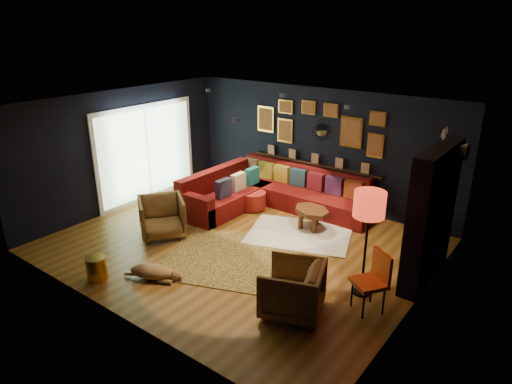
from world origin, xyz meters
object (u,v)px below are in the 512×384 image
Objects in this scene: dog at (152,269)px; sectional at (270,194)px; armchair_left at (162,215)px; floor_lamp at (369,209)px; orange_chair at (374,277)px; armchair_right at (292,287)px; coffee_table at (311,213)px; pouf at (253,200)px; gold_stool at (97,268)px.

sectional is at bearing 69.50° from dog.
floor_lamp is at bearing -47.87° from armchair_left.
dog is (1.07, -1.20, -0.25)m from armchair_left.
floor_lamp is at bearing 168.68° from orange_chair.
armchair_right is (2.53, -3.01, 0.10)m from sectional.
orange_chair reaches higher than sectional.
coffee_table is 2.79m from orange_chair.
armchair_right is at bearing -64.88° from coffee_table.
coffee_table is at bearing 47.17° from dog.
pouf is (-0.24, -0.31, -0.11)m from sectional.
floor_lamp is (3.11, -1.94, 1.08)m from sectional.
gold_stool is 0.44× the size of orange_chair.
gold_stool is at bearing -93.40° from pouf.
armchair_right reaches higher than armchair_left.
sectional is 3.74× the size of orange_chair.
orange_chair is at bearing -45.93° from floor_lamp.
armchair_right reaches higher than gold_stool.
floor_lamp is (1.80, -1.53, 1.06)m from coffee_table.
armchair_left is (-0.84, -2.41, 0.10)m from sectional.
gold_stool is 4.38m from floor_lamp.
orange_chair is 3.48m from dog.
armchair_right is at bearing -104.50° from orange_chair.
pouf is 0.66× the size of armchair_left.
coffee_table is 2.43× the size of gold_stool.
sectional is 4.19m from gold_stool.
armchair_left is at bearing -109.24° from sectional.
sectional is at bearing 162.41° from coffee_table.
orange_chair reaches higher than gold_stool.
armchair_left is 0.93× the size of orange_chair.
armchair_right is (2.76, -2.70, 0.22)m from pouf.
armchair_left reaches higher than dog.
coffee_table is (1.31, -0.42, 0.03)m from sectional.
sectional is at bearing 16.14° from armchair_left.
pouf is 0.56× the size of dog.
orange_chair is (2.10, -1.83, 0.19)m from coffee_table.
orange_chair is at bearing -0.89° from dog.
sectional is 8.50× the size of gold_stool.
floor_lamp reaches higher than armchair_right.
armchair_right reaches higher than coffee_table.
pouf is 0.62× the size of orange_chair.
coffee_table is 1.07× the size of orange_chair.
sectional reaches higher than armchair_right.
gold_stool reaches higher than pouf.
coffee_table is at bearing -174.77° from armchair_right.
armchair_left is at bearing 107.56° from dog.
armchair_right is at bearing -49.98° from sectional.
sectional is 2.04× the size of floor_lamp.
armchair_right is 3.21m from gold_stool.
orange_chair reaches higher than pouf.
armchair_right is at bearing -9.47° from dog.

